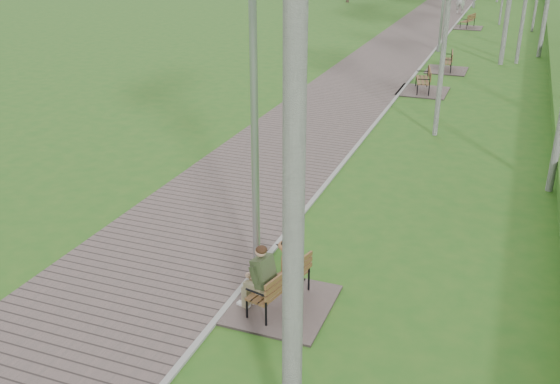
{
  "coord_description": "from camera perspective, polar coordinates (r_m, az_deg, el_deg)",
  "views": [
    {
      "loc": [
        3.79,
        -11.96,
        5.68
      ],
      "look_at": [
        -0.08,
        -1.8,
        0.95
      ],
      "focal_mm": 40.0,
      "sensor_mm": 36.0,
      "label": 1
    }
  ],
  "objects": [
    {
      "name": "ground",
      "position": [
        13.77,
        3.0,
        -0.89
      ],
      "size": [
        120.0,
        120.0,
        0.0
      ],
      "primitive_type": "plane",
      "color": "#2C651D",
      "rests_on": "ground"
    },
    {
      "name": "kerb",
      "position": [
        34.14,
        14.62,
        13.24
      ],
      "size": [
        0.1,
        67.0,
        0.05
      ],
      "primitive_type": "cube",
      "color": "#999993",
      "rests_on": "ground"
    },
    {
      "name": "walkway",
      "position": [
        34.38,
        11.66,
        13.57
      ],
      "size": [
        3.5,
        67.0,
        0.04
      ],
      "primitive_type": "cube",
      "color": "#635450",
      "rests_on": "ground"
    },
    {
      "name": "lamp_post_near",
      "position": [
        9.82,
        -2.31,
        4.13
      ],
      "size": [
        0.2,
        0.2,
        5.19
      ],
      "color": "#979A9F",
      "rests_on": "ground"
    },
    {
      "name": "bench_main",
      "position": [
        9.99,
        -0.41,
        -8.58
      ],
      "size": [
        1.56,
        1.73,
        1.36
      ],
      "color": "#635450",
      "rests_on": "ground"
    },
    {
      "name": "pedestrian_near",
      "position": [
        44.92,
        16.19,
        16.53
      ],
      "size": [
        0.71,
        0.51,
        1.81
      ],
      "primitive_type": "imported",
      "rotation": [
        0.0,
        0.0,
        3.02
      ],
      "color": "beige",
      "rests_on": "ground"
    },
    {
      "name": "bench_far",
      "position": [
        38.87,
        16.75,
        14.43
      ],
      "size": [
        1.62,
        1.8,
        0.99
      ],
      "color": "#635450",
      "rests_on": "ground"
    },
    {
      "name": "bench_second",
      "position": [
        23.43,
        12.89,
        9.38
      ],
      "size": [
        1.72,
        1.91,
        1.06
      ],
      "color": "#635450",
      "rests_on": "ground"
    },
    {
      "name": "bench_third",
      "position": [
        27.14,
        14.94,
        11.04
      ],
      "size": [
        1.61,
        1.79,
        0.99
      ],
      "color": "#635450",
      "rests_on": "ground"
    }
  ]
}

